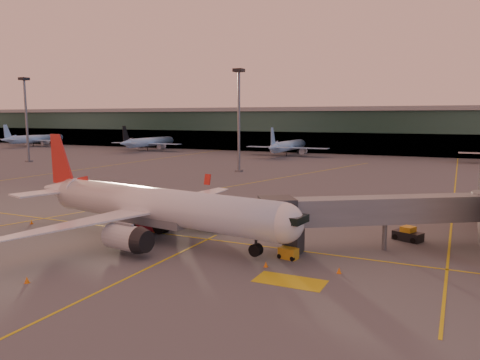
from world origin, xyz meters
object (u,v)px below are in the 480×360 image
at_px(main_airplane, 152,206).
at_px(catering_truck, 149,209).
at_px(pushback_tug, 408,235).
at_px(gpu_cart, 288,253).

distance_m(main_airplane, catering_truck, 4.83).
xyz_separation_m(main_airplane, catering_truck, (-3.03, 3.58, -1.14)).
bearing_deg(pushback_tug, catering_truck, -139.99).
relative_size(catering_truck, gpu_cart, 3.12).
bearing_deg(gpu_cart, catering_truck, -179.78).
xyz_separation_m(main_airplane, gpu_cart, (16.54, -0.49, -3.24)).
bearing_deg(gpu_cart, main_airplane, -169.74).
bearing_deg(main_airplane, gpu_cart, 6.10).
bearing_deg(catering_truck, main_airplane, -66.13).
distance_m(main_airplane, pushback_tug, 29.12).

